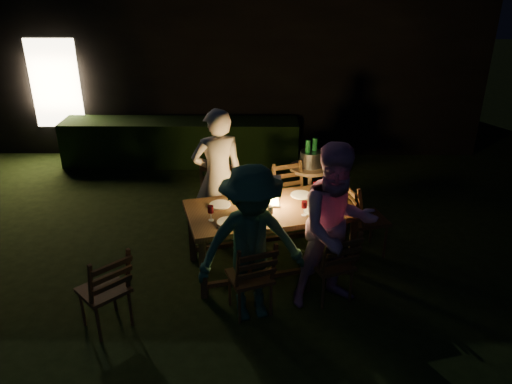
{
  "coord_description": "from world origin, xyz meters",
  "views": [
    {
      "loc": [
        0.96,
        -4.8,
        3.37
      ],
      "look_at": [
        0.89,
        0.58,
        0.88
      ],
      "focal_mm": 35.0,
      "sensor_mm": 36.0,
      "label": 1
    }
  ],
  "objects_px": {
    "chair_far_right": "(292,212)",
    "bottle_table": "(250,199)",
    "person_house_side": "(218,177)",
    "bottle_bucket_b": "(314,155)",
    "lantern": "(274,193)",
    "bottle_bucket_a": "(308,157)",
    "side_table": "(310,172)",
    "chair_spare": "(106,303)",
    "chair_end": "(364,230)",
    "chair_near_right": "(331,276)",
    "person_opp_left": "(251,245)",
    "dining_table": "(271,214)",
    "chair_near_left": "(251,289)",
    "person_opp_right": "(337,228)",
    "chair_far_left": "(220,219)",
    "ice_bucket": "(311,159)"
  },
  "relations": [
    {
      "from": "chair_far_right",
      "to": "person_opp_right",
      "type": "height_order",
      "value": "person_opp_right"
    },
    {
      "from": "chair_far_left",
      "to": "chair_end",
      "type": "distance_m",
      "value": 1.84
    },
    {
      "from": "chair_spare",
      "to": "bottle_bucket_a",
      "type": "height_order",
      "value": "bottle_bucket_a"
    },
    {
      "from": "side_table",
      "to": "chair_near_left",
      "type": "bearing_deg",
      "value": -109.84
    },
    {
      "from": "bottle_bucket_a",
      "to": "chair_spare",
      "type": "bearing_deg",
      "value": -132.09
    },
    {
      "from": "chair_far_left",
      "to": "chair_spare",
      "type": "height_order",
      "value": "chair_far_left"
    },
    {
      "from": "chair_near_left",
      "to": "person_opp_right",
      "type": "distance_m",
      "value": 1.09
    },
    {
      "from": "chair_far_right",
      "to": "lantern",
      "type": "height_order",
      "value": "lantern"
    },
    {
      "from": "chair_near_right",
      "to": "ice_bucket",
      "type": "relative_size",
      "value": 3.1
    },
    {
      "from": "chair_far_right",
      "to": "bottle_table",
      "type": "height_order",
      "value": "bottle_table"
    },
    {
      "from": "bottle_table",
      "to": "bottle_bucket_b",
      "type": "relative_size",
      "value": 0.88
    },
    {
      "from": "lantern",
      "to": "dining_table",
      "type": "bearing_deg",
      "value": -118.82
    },
    {
      "from": "side_table",
      "to": "bottle_bucket_b",
      "type": "distance_m",
      "value": 0.26
    },
    {
      "from": "lantern",
      "to": "side_table",
      "type": "height_order",
      "value": "lantern"
    },
    {
      "from": "lantern",
      "to": "chair_near_right",
      "type": "bearing_deg",
      "value": -47.68
    },
    {
      "from": "side_table",
      "to": "person_house_side",
      "type": "bearing_deg",
      "value": -152.04
    },
    {
      "from": "chair_end",
      "to": "side_table",
      "type": "relative_size",
      "value": 1.33
    },
    {
      "from": "ice_bucket",
      "to": "bottle_bucket_b",
      "type": "xyz_separation_m",
      "value": [
        0.05,
        0.04,
        0.05
      ]
    },
    {
      "from": "person_opp_right",
      "to": "person_house_side",
      "type": "bearing_deg",
      "value": 118.76
    },
    {
      "from": "person_opp_right",
      "to": "bottle_bucket_b",
      "type": "height_order",
      "value": "person_opp_right"
    },
    {
      "from": "chair_far_right",
      "to": "chair_spare",
      "type": "bearing_deg",
      "value": 24.41
    },
    {
      "from": "chair_far_right",
      "to": "bottle_table",
      "type": "bearing_deg",
      "value": 38.74
    },
    {
      "from": "dining_table",
      "to": "chair_near_left",
      "type": "xyz_separation_m",
      "value": [
        -0.22,
        -0.86,
        -0.43
      ]
    },
    {
      "from": "chair_spare",
      "to": "bottle_bucket_b",
      "type": "distance_m",
      "value": 3.42
    },
    {
      "from": "person_house_side",
      "to": "chair_near_left",
      "type": "bearing_deg",
      "value": 90.06
    },
    {
      "from": "chair_near_right",
      "to": "person_opp_left",
      "type": "relative_size",
      "value": 0.55
    },
    {
      "from": "dining_table",
      "to": "chair_near_right",
      "type": "height_order",
      "value": "chair_near_right"
    },
    {
      "from": "dining_table",
      "to": "chair_far_right",
      "type": "xyz_separation_m",
      "value": [
        0.31,
        0.89,
        -0.43
      ]
    },
    {
      "from": "person_house_side",
      "to": "bottle_bucket_b",
      "type": "relative_size",
      "value": 5.58
    },
    {
      "from": "chair_end",
      "to": "bottle_bucket_b",
      "type": "xyz_separation_m",
      "value": [
        -0.56,
        1.01,
        0.63
      ]
    },
    {
      "from": "lantern",
      "to": "bottle_table",
      "type": "distance_m",
      "value": 0.3
    },
    {
      "from": "person_opp_right",
      "to": "ice_bucket",
      "type": "height_order",
      "value": "person_opp_right"
    },
    {
      "from": "chair_far_left",
      "to": "chair_end",
      "type": "relative_size",
      "value": 1.01
    },
    {
      "from": "bottle_table",
      "to": "bottle_bucket_a",
      "type": "relative_size",
      "value": 0.88
    },
    {
      "from": "ice_bucket",
      "to": "chair_near_left",
      "type": "bearing_deg",
      "value": -109.84
    },
    {
      "from": "chair_far_left",
      "to": "chair_far_right",
      "type": "bearing_deg",
      "value": -173.36
    },
    {
      "from": "chair_end",
      "to": "bottle_bucket_b",
      "type": "relative_size",
      "value": 3.25
    },
    {
      "from": "lantern",
      "to": "side_table",
      "type": "bearing_deg",
      "value": 66.84
    },
    {
      "from": "chair_far_right",
      "to": "bottle_table",
      "type": "xyz_separation_m",
      "value": [
        -0.55,
        -0.96,
        0.64
      ]
    },
    {
      "from": "person_opp_left",
      "to": "side_table",
      "type": "distance_m",
      "value": 2.36
    },
    {
      "from": "chair_far_left",
      "to": "ice_bucket",
      "type": "bearing_deg",
      "value": -159.52
    },
    {
      "from": "chair_end",
      "to": "bottle_bucket_a",
      "type": "height_order",
      "value": "bottle_bucket_a"
    },
    {
      "from": "chair_end",
      "to": "bottle_table",
      "type": "relative_size",
      "value": 3.71
    },
    {
      "from": "person_house_side",
      "to": "person_opp_right",
      "type": "relative_size",
      "value": 0.99
    },
    {
      "from": "chair_end",
      "to": "bottle_bucket_a",
      "type": "bearing_deg",
      "value": -159.74
    },
    {
      "from": "bottle_bucket_a",
      "to": "side_table",
      "type": "bearing_deg",
      "value": 38.66
    },
    {
      "from": "ice_bucket",
      "to": "chair_far_left",
      "type": "bearing_deg",
      "value": -150.08
    },
    {
      "from": "chair_spare",
      "to": "bottle_table",
      "type": "height_order",
      "value": "bottle_table"
    },
    {
      "from": "chair_near_right",
      "to": "side_table",
      "type": "relative_size",
      "value": 1.19
    },
    {
      "from": "lantern",
      "to": "bottle_bucket_a",
      "type": "distance_m",
      "value": 1.31
    }
  ]
}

